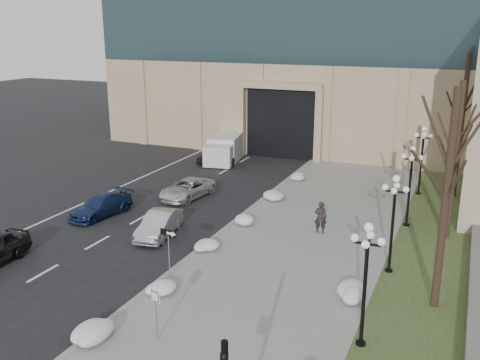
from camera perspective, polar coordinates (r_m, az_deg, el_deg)
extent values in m
cube|color=gray|center=(28.50, 6.39, -6.82)|extent=(9.00, 40.00, 0.12)
cube|color=gray|center=(30.01, -1.87, -5.50)|extent=(0.30, 40.00, 0.14)
cube|color=#374723|center=(27.51, 19.56, -8.61)|extent=(4.00, 40.00, 0.10)
cube|color=slate|center=(29.23, 23.87, -6.96)|extent=(0.50, 30.00, 0.70)
cube|color=tan|center=(55.20, 9.83, 8.49)|extent=(40.00, 20.00, 8.00)
cube|color=black|center=(47.35, 4.74, 6.21)|extent=(6.00, 2.50, 6.00)
cube|color=tan|center=(45.58, 4.25, 10.02)|extent=(7.50, 0.60, 0.60)
cube|color=tan|center=(47.31, 0.15, 6.25)|extent=(0.60, 0.60, 6.00)
cube|color=tan|center=(45.03, 8.38, 5.57)|extent=(0.60, 0.60, 6.00)
imported|color=#B0B3B8|center=(29.67, -8.62, -4.71)|extent=(2.07, 4.20, 1.32)
imported|color=navy|center=(33.47, -14.63, -2.69)|extent=(2.45, 4.54, 1.25)
imported|color=silver|center=(35.95, -5.64, -0.95)|extent=(2.62, 4.66, 1.23)
imported|color=#29282D|center=(45.42, -2.78, 2.89)|extent=(1.94, 4.37, 1.46)
imported|color=black|center=(29.68, 8.57, -3.95)|extent=(0.75, 0.59, 1.81)
cube|color=silver|center=(46.60, -1.35, 3.67)|extent=(3.40, 5.71, 2.14)
cube|color=silver|center=(43.58, -2.29, 2.64)|extent=(2.55, 2.14, 1.71)
cylinder|color=black|center=(44.19, -3.56, 2.03)|extent=(0.42, 0.79, 0.75)
cylinder|color=black|center=(43.69, -0.86, 1.89)|extent=(0.42, 0.79, 0.75)
cylinder|color=black|center=(48.51, -2.15, 3.33)|extent=(0.42, 0.79, 0.75)
cylinder|color=black|center=(48.06, 0.33, 3.21)|extent=(0.42, 0.79, 0.75)
cylinder|color=slate|center=(24.50, -7.58, -7.97)|extent=(0.05, 0.05, 2.36)
cube|color=black|center=(24.08, -7.68, -5.61)|extent=(0.86, 0.15, 0.29)
cube|color=white|center=(23.99, -7.45, -5.69)|extent=(0.41, 0.06, 0.11)
cone|color=white|center=(23.85, -7.03, -5.80)|extent=(0.23, 0.26, 0.24)
cylinder|color=slate|center=(20.13, -8.92, -14.23)|extent=(0.06, 0.06, 2.05)
cube|color=white|center=(19.72, -9.03, -12.13)|extent=(0.44, 0.16, 0.45)
cube|color=black|center=(19.71, -9.08, -12.15)|extent=(0.38, 0.12, 0.39)
cube|color=white|center=(19.71, -9.09, -12.15)|extent=(0.32, 0.10, 0.33)
ellipsoid|color=white|center=(21.03, -15.42, -15.51)|extent=(1.10, 1.60, 0.36)
ellipsoid|color=white|center=(23.83, -8.51, -11.09)|extent=(1.10, 1.60, 0.36)
ellipsoid|color=white|center=(27.33, -3.57, -7.24)|extent=(1.10, 1.60, 0.36)
ellipsoid|color=white|center=(31.13, 0.48, -4.22)|extent=(1.10, 1.60, 0.36)
ellipsoid|color=white|center=(35.41, 3.31, -1.69)|extent=(1.10, 1.60, 0.36)
ellipsoid|color=white|center=(39.89, 5.91, 0.30)|extent=(1.10, 1.60, 0.36)
ellipsoid|color=white|center=(23.28, 11.89, -11.97)|extent=(1.10, 1.60, 0.36)
cylinder|color=black|center=(20.58, 12.73, -16.72)|extent=(0.36, 0.36, 0.20)
cylinder|color=black|center=(19.63, 13.08, -12.05)|extent=(0.14, 0.14, 4.00)
cylinder|color=black|center=(18.78, 13.47, -6.65)|extent=(0.10, 0.90, 0.10)
cylinder|color=black|center=(18.78, 13.47, -6.65)|extent=(0.90, 0.10, 0.10)
sphere|color=white|center=(18.56, 13.59, -4.94)|extent=(0.32, 0.32, 0.32)
sphere|color=white|center=(18.66, 14.86, -6.40)|extent=(0.28, 0.28, 0.28)
sphere|color=white|center=(18.80, 12.15, -6.05)|extent=(0.28, 0.28, 0.28)
sphere|color=white|center=(19.14, 13.75, -5.75)|extent=(0.28, 0.28, 0.28)
sphere|color=white|center=(18.31, 13.24, -6.73)|extent=(0.28, 0.28, 0.28)
cylinder|color=black|center=(26.25, 15.56, -9.35)|extent=(0.36, 0.36, 0.20)
cylinder|color=black|center=(25.51, 15.88, -5.49)|extent=(0.14, 0.14, 4.00)
cylinder|color=black|center=(24.86, 16.23, -1.19)|extent=(0.10, 0.90, 0.10)
cylinder|color=black|center=(24.86, 16.23, -1.19)|extent=(0.90, 0.10, 0.10)
sphere|color=white|center=(24.69, 16.34, 0.13)|extent=(0.32, 0.32, 0.32)
sphere|color=white|center=(24.77, 17.29, -0.98)|extent=(0.28, 0.28, 0.28)
sphere|color=white|center=(24.87, 15.24, -0.75)|extent=(0.28, 0.28, 0.28)
sphere|color=white|center=(25.25, 16.40, -0.59)|extent=(0.28, 0.28, 0.28)
sphere|color=white|center=(24.39, 16.12, -1.15)|extent=(0.28, 0.28, 0.28)
cylinder|color=black|center=(32.23, 17.30, -4.64)|extent=(0.36, 0.36, 0.20)
cylinder|color=black|center=(31.63, 17.58, -1.42)|extent=(0.14, 0.14, 4.00)
cylinder|color=black|center=(31.11, 17.89, 2.10)|extent=(0.10, 0.90, 0.10)
cylinder|color=black|center=(31.11, 17.89, 2.10)|extent=(0.90, 0.10, 0.10)
sphere|color=white|center=(30.98, 17.99, 3.17)|extent=(0.32, 0.32, 0.32)
sphere|color=white|center=(31.04, 18.74, 2.28)|extent=(0.28, 0.28, 0.28)
sphere|color=white|center=(31.12, 17.10, 2.46)|extent=(0.28, 0.28, 0.28)
sphere|color=white|center=(31.51, 18.01, 2.54)|extent=(0.28, 0.28, 0.28)
sphere|color=white|center=(30.64, 17.82, 2.19)|extent=(0.28, 0.28, 0.28)
cylinder|color=black|center=(38.38, 18.47, -1.42)|extent=(0.36, 0.36, 0.20)
cylinder|color=black|center=(37.87, 18.72, 1.32)|extent=(0.14, 0.14, 4.00)
cylinder|color=black|center=(37.44, 19.00, 4.28)|extent=(0.10, 0.90, 0.10)
cylinder|color=black|center=(37.44, 19.00, 4.28)|extent=(0.90, 0.10, 0.10)
sphere|color=white|center=(37.33, 19.08, 5.18)|extent=(0.32, 0.32, 0.32)
sphere|color=white|center=(37.38, 19.70, 4.43)|extent=(0.28, 0.28, 0.28)
sphere|color=white|center=(37.45, 18.33, 4.58)|extent=(0.28, 0.28, 0.28)
sphere|color=white|center=(37.85, 19.08, 4.63)|extent=(0.28, 0.28, 0.28)
sphere|color=white|center=(36.97, 18.95, 4.38)|extent=(0.28, 0.28, 0.28)
cylinder|color=black|center=(22.18, 21.06, -2.38)|extent=(0.32, 0.32, 9.00)
cylinder|color=black|center=(29.96, 21.89, 1.68)|extent=(0.32, 0.32, 8.50)
cylinder|color=black|center=(37.70, 22.50, 5.17)|extent=(0.32, 0.32, 9.50)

